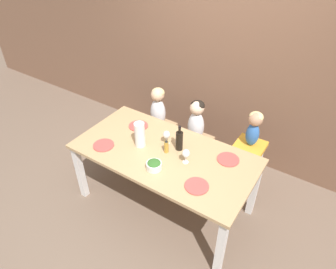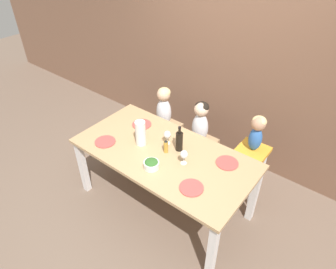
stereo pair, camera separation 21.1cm
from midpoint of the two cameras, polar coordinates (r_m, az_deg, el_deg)
name	(u,v)px [view 2 (the right image)]	position (r m, az deg, el deg)	size (l,w,h in m)	color
ground_plane	(164,202)	(3.59, 1.00, -12.82)	(14.00, 14.00, 0.00)	#705B4C
wall_back	(233,58)	(3.73, 13.84, 13.87)	(10.00, 0.06, 2.70)	brown
dining_table	(164,159)	(3.11, 1.13, -4.66)	(1.86, 0.95, 0.77)	tan
chair_far_left	(164,130)	(4.00, 0.74, 0.81)	(0.37, 0.38, 0.47)	silver
chair_far_center	(198,146)	(3.76, 7.43, -2.26)	(0.37, 0.38, 0.47)	silver
chair_right_highchair	(251,160)	(3.47, 17.14, -4.77)	(0.32, 0.32, 0.69)	silver
person_child_left	(164,106)	(3.79, 0.80, 5.42)	(0.20, 0.18, 0.54)	silver
person_child_center	(200,121)	(3.54, 7.91, 2.49)	(0.20, 0.18, 0.54)	silver
person_baby_right	(257,130)	(3.23, 18.44, 0.72)	(0.15, 0.16, 0.41)	#3366B2
wine_bottle	(179,141)	(3.02, 4.16, -1.27)	(0.07, 0.07, 0.28)	black
paper_towel_roll	(141,133)	(3.08, -3.30, 0.21)	(0.11, 0.11, 0.27)	white
wine_glass_near	(184,155)	(2.86, 5.18, -3.90)	(0.07, 0.07, 0.16)	white
wine_glass_far	(167,135)	(3.10, 1.83, -0.12)	(0.07, 0.07, 0.16)	white
salad_bowl_large	(151,164)	(2.85, -1.07, -5.69)	(0.15, 0.15, 0.09)	white
dinner_plate_front_left	(105,142)	(3.22, -10.05, -1.42)	(0.22, 0.22, 0.01)	#D14C47
dinner_plate_back_left	(142,124)	(3.44, -3.28, 1.89)	(0.22, 0.22, 0.01)	#D14C47
dinner_plate_back_right	(227,163)	(2.99, 13.20, -5.36)	(0.22, 0.22, 0.01)	#D14C47
dinner_plate_front_right	(191,188)	(2.70, 6.75, -10.11)	(0.22, 0.22, 0.01)	#D14C47
condiment_bottle_hot_sauce	(166,146)	(3.01, 1.60, -2.30)	(0.05, 0.05, 0.15)	#BC8E33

